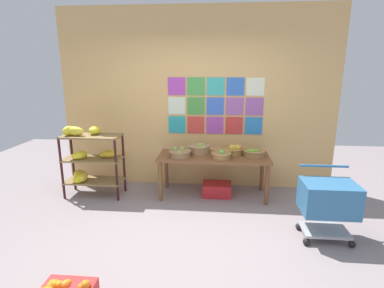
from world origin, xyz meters
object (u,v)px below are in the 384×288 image
(fruit_basket_back_left, at_px, (180,153))
(fruit_basket_centre, at_px, (254,153))
(fruit_basket_back_right, at_px, (221,155))
(shopping_cart, at_px, (328,200))
(fruit_basket_left, at_px, (233,150))
(fruit_basket_right, at_px, (199,149))
(produce_crate_under_table, at_px, (217,189))
(banana_shelf_unit, at_px, (89,155))
(display_table, at_px, (214,160))

(fruit_basket_back_left, distance_m, fruit_basket_centre, 1.12)
(fruit_basket_back_right, relative_size, shopping_cart, 0.37)
(fruit_basket_left, bearing_deg, fruit_basket_right, -179.90)
(fruit_basket_left, distance_m, produce_crate_under_table, 0.67)
(fruit_basket_left, bearing_deg, produce_crate_under_table, -155.14)
(fruit_basket_left, xyz_separation_m, fruit_basket_back_right, (-0.18, -0.26, -0.01))
(fruit_basket_back_left, xyz_separation_m, fruit_basket_centre, (1.11, 0.13, -0.00))
(banana_shelf_unit, distance_m, shopping_cart, 3.38)
(display_table, height_order, fruit_basket_back_right, fruit_basket_back_right)
(fruit_basket_back_left, bearing_deg, fruit_basket_right, 40.26)
(fruit_basket_centre, bearing_deg, produce_crate_under_table, -179.27)
(banana_shelf_unit, distance_m, fruit_basket_centre, 2.52)
(fruit_basket_back_right, distance_m, produce_crate_under_table, 0.63)
(fruit_basket_right, bearing_deg, produce_crate_under_table, -20.46)
(fruit_basket_back_left, xyz_separation_m, shopping_cart, (1.83, -1.00, -0.23))
(fruit_basket_left, height_order, fruit_basket_centre, fruit_basket_left)
(fruit_basket_left, xyz_separation_m, shopping_cart, (1.04, -1.22, -0.24))
(fruit_basket_right, xyz_separation_m, produce_crate_under_table, (0.29, -0.11, -0.63))
(display_table, height_order, fruit_basket_right, fruit_basket_right)
(fruit_basket_left, distance_m, fruit_basket_back_left, 0.83)
(display_table, height_order, fruit_basket_centre, fruit_basket_centre)
(fruit_basket_back_left, distance_m, shopping_cart, 2.10)
(banana_shelf_unit, height_order, fruit_basket_right, banana_shelf_unit)
(display_table, height_order, produce_crate_under_table, display_table)
(fruit_basket_left, height_order, fruit_basket_back_left, fruit_basket_left)
(fruit_basket_right, distance_m, produce_crate_under_table, 0.70)
(banana_shelf_unit, bearing_deg, fruit_basket_back_right, -0.07)
(fruit_basket_left, height_order, fruit_basket_right, same)
(fruit_basket_right, bearing_deg, banana_shelf_unit, -171.28)
(fruit_basket_centre, bearing_deg, fruit_basket_right, 173.13)
(fruit_basket_back_left, bearing_deg, fruit_basket_back_right, -2.90)
(fruit_basket_back_left, height_order, fruit_basket_back_right, fruit_basket_back_right)
(banana_shelf_unit, bearing_deg, fruit_basket_centre, 3.54)
(display_table, height_order, fruit_basket_back_left, fruit_basket_back_left)
(fruit_basket_right, relative_size, shopping_cart, 0.43)
(shopping_cart, bearing_deg, fruit_basket_centre, 119.97)
(display_table, xyz_separation_m, fruit_basket_left, (0.29, 0.11, 0.14))
(display_table, relative_size, fruit_basket_left, 4.94)
(display_table, relative_size, fruit_basket_centre, 5.10)
(fruit_basket_left, distance_m, fruit_basket_centre, 0.33)
(fruit_basket_centre, bearing_deg, banana_shelf_unit, -176.46)
(fruit_basket_right, relative_size, fruit_basket_back_right, 1.17)
(banana_shelf_unit, height_order, fruit_basket_back_left, banana_shelf_unit)
(produce_crate_under_table, distance_m, shopping_cart, 1.73)
(display_table, xyz_separation_m, produce_crate_under_table, (0.06, -0.00, -0.48))
(fruit_basket_right, distance_m, fruit_basket_back_right, 0.43)
(banana_shelf_unit, height_order, fruit_basket_centre, banana_shelf_unit)
(fruit_basket_right, distance_m, fruit_basket_centre, 0.85)
(display_table, distance_m, fruit_basket_left, 0.34)
(fruit_basket_left, bearing_deg, shopping_cart, -49.75)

